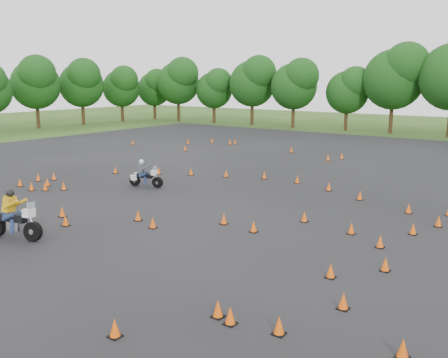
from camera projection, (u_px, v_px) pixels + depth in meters
ground at (170, 221)px, 21.70m from camera, size 140.00×140.00×0.00m
asphalt_pad at (246, 195)px, 26.47m from camera, size 62.00×62.00×0.00m
treeline at (440, 93)px, 46.84m from camera, size 87.08×32.76×10.86m
traffic_cones at (237, 193)px, 25.91m from camera, size 36.64×33.08×0.45m
rider_grey at (146, 173)px, 28.31m from camera, size 2.18×1.17×1.61m
rider_yellow at (12, 215)px, 19.03m from camera, size 2.60×1.43×1.92m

